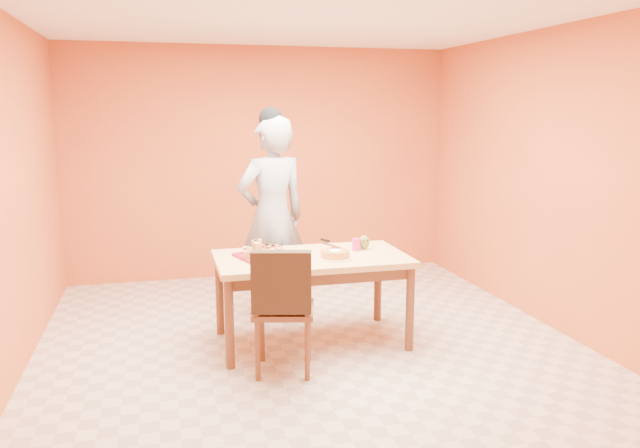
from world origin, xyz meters
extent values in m
plane|color=beige|center=(0.00, 0.00, 0.00)|extent=(5.00, 5.00, 0.00)
plane|color=white|center=(0.00, 0.00, 2.70)|extent=(5.00, 5.00, 0.00)
plane|color=#CA662E|center=(0.00, 2.50, 1.35)|extent=(4.50, 0.00, 4.50)
plane|color=#CA662E|center=(-2.25, 0.00, 1.35)|extent=(0.00, 5.00, 5.00)
plane|color=#CA662E|center=(2.25, 0.00, 1.35)|extent=(0.00, 5.00, 5.00)
cube|color=#DCBC73|center=(0.03, 0.14, 0.73)|extent=(1.60, 0.90, 0.05)
cube|color=brown|center=(0.03, 0.14, 0.66)|extent=(1.48, 0.78, 0.10)
cylinder|color=brown|center=(-0.71, -0.25, 0.35)|extent=(0.07, 0.07, 0.71)
cylinder|color=brown|center=(-0.71, 0.53, 0.35)|extent=(0.07, 0.07, 0.71)
cylinder|color=brown|center=(0.77, -0.25, 0.35)|extent=(0.07, 0.07, 0.71)
cylinder|color=brown|center=(0.77, 0.53, 0.35)|extent=(0.07, 0.07, 0.71)
imported|color=gray|center=(-0.16, 0.95, 0.96)|extent=(0.80, 0.63, 1.92)
cube|color=maroon|center=(-0.38, 0.19, 0.77)|extent=(0.48, 0.48, 0.02)
cylinder|color=maroon|center=(-0.28, 0.49, 0.77)|extent=(0.31, 0.31, 0.02)
cylinder|color=white|center=(0.19, -0.01, 0.77)|extent=(0.32, 0.32, 0.01)
cylinder|color=orange|center=(0.19, -0.01, 0.80)|extent=(0.28, 0.28, 0.05)
cube|color=silver|center=(0.20, 0.17, 0.83)|extent=(0.14, 0.25, 0.01)
ellipsoid|color=olive|center=(0.54, 0.27, 0.82)|extent=(0.10, 0.08, 0.12)
cylinder|color=#D31F70|center=(0.46, 0.24, 0.81)|extent=(0.10, 0.10, 0.11)
cylinder|color=#3A1C0F|center=(0.53, 0.44, 0.77)|extent=(0.11, 0.11, 0.03)
camera|label=1|loc=(-1.18, -4.82, 1.97)|focal=35.00mm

